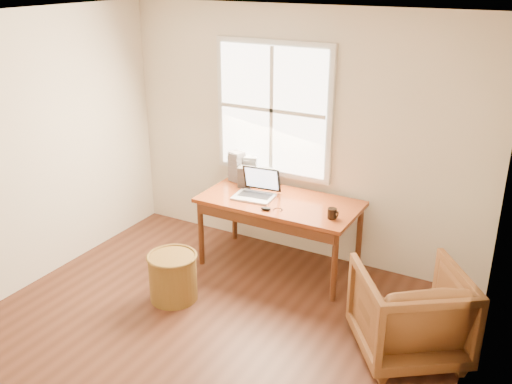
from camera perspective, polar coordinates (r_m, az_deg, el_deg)
room_shell at (r=4.22m, az=-7.78°, el=-1.17°), size 4.04×4.54×2.64m
desk at (r=5.72m, az=2.40°, el=-1.00°), size 1.60×0.80×0.04m
armchair at (r=4.79m, az=15.13°, el=-11.53°), size 1.14×1.15×0.76m
wicker_stool at (r=5.45m, az=-8.30°, el=-8.45°), size 0.49×0.49×0.45m
laptop at (r=5.71m, az=-0.25°, el=0.70°), size 0.41×0.43×0.28m
mouse at (r=5.47m, az=0.99°, el=-1.68°), size 0.11×0.08×0.03m
coffee_mug at (r=5.34m, az=7.62°, el=-2.13°), size 0.11×0.11×0.10m
cd_stack_a at (r=6.18m, az=-0.55°, el=2.36°), size 0.17×0.16×0.28m
cd_stack_b at (r=6.02m, az=-1.04°, el=1.53°), size 0.17×0.15×0.22m
cd_stack_c at (r=6.17m, az=-1.94°, el=2.57°), size 0.17×0.16×0.33m
cd_stack_d at (r=6.09m, az=1.26°, el=1.56°), size 0.18×0.17×0.18m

